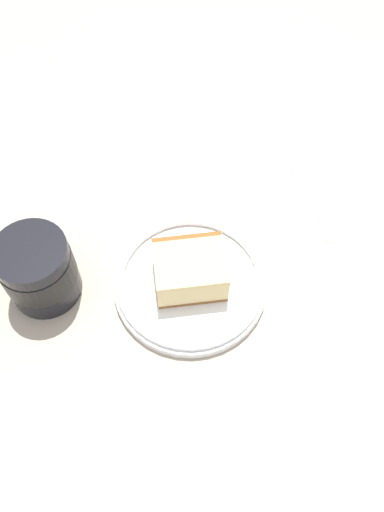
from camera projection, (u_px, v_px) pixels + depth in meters
ground_plane at (175, 277)px, 63.68cm from camera, size 146.83×146.83×3.27cm
small_plate at (190, 283)px, 60.28cm from camera, size 18.22×18.22×1.98cm
cake_slice at (190, 270)px, 58.26cm from camera, size 10.53×10.36×4.63cm
tea_mug at (38, 268)px, 57.05cm from camera, size 8.39×9.76×8.83cm
teaspoon at (321, 218)px, 65.98cm from camera, size 11.09×9.57×0.80cm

